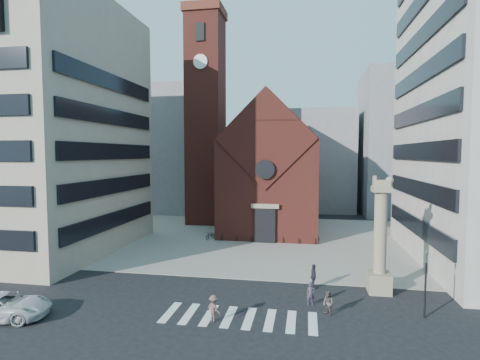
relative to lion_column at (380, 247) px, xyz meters
name	(u,v)px	position (x,y,z in m)	size (l,w,h in m)	color
ground	(239,299)	(-10.01, -3.00, -3.46)	(120.00, 120.00, 0.00)	black
piazza	(267,239)	(-10.01, 16.00, -3.43)	(46.00, 30.00, 0.05)	#9A948C
zebra_crossing	(239,317)	(-9.46, -6.00, -3.45)	(10.20, 3.20, 0.01)	white
church	(272,171)	(-10.01, 22.04, 4.53)	(12.00, 16.65, 18.00)	maroon
campanile	(206,116)	(-20.01, 25.00, 12.28)	(5.50, 5.50, 31.20)	maroon
building_left	(33,128)	(-34.01, 7.00, 9.54)	(18.00, 20.00, 26.00)	tan
bg_block_left	(170,150)	(-30.01, 37.00, 7.54)	(16.00, 14.00, 22.00)	gray
bg_block_mid	(314,161)	(-4.01, 42.00, 5.54)	(14.00, 12.00, 18.00)	gray
bg_block_right	(411,144)	(11.99, 39.00, 8.54)	(16.00, 14.00, 24.00)	gray
lion_column	(380,247)	(0.00, 0.00, 0.00)	(1.63, 1.60, 8.68)	gray
traffic_light	(426,282)	(1.99, -4.00, -1.17)	(0.13, 0.16, 4.30)	black
white_car	(2,306)	(-23.97, -8.76, -2.67)	(2.63, 5.69, 1.58)	silver
pedestrian_0	(311,294)	(-5.03, -3.20, -2.69)	(0.56, 0.37, 1.54)	#3C3245
pedestrian_1	(328,303)	(-3.94, -4.67, -2.68)	(0.76, 0.59, 1.56)	brown
pedestrian_2	(314,276)	(-4.77, 0.00, -2.51)	(1.11, 0.46, 1.89)	#292931
pedestrian_3	(214,308)	(-10.90, -6.79, -2.64)	(1.06, 0.61, 1.64)	brown
scooter_0	(210,235)	(-16.67, 14.55, -2.93)	(0.63, 1.81, 0.95)	black
scooter_1	(225,235)	(-14.87, 14.55, -2.88)	(0.50, 1.76, 1.06)	black
scooter_2	(240,236)	(-13.08, 14.55, -2.93)	(0.63, 1.81, 0.95)	black
scooter_3	(255,236)	(-11.28, 14.55, -2.88)	(0.50, 1.76, 1.06)	black
scooter_4	(270,237)	(-9.49, 14.55, -2.93)	(0.63, 1.81, 0.95)	black
scooter_5	(285,238)	(-7.69, 14.55, -2.88)	(0.50, 1.76, 1.06)	black
scooter_6	(301,239)	(-5.90, 14.55, -2.93)	(0.63, 1.81, 0.95)	black
scooter_7	(317,239)	(-4.10, 14.55, -2.88)	(0.50, 1.76, 1.06)	black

